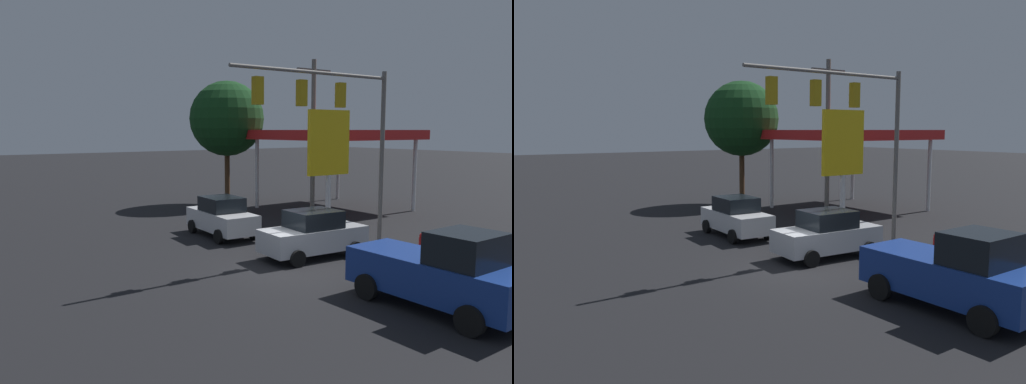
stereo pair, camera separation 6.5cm
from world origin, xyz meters
TOP-DOWN VIEW (x-y plane):
  - ground_plane at (0.00, 0.00)m, footprint 200.00×200.00m
  - traffic_signal_assembly at (-2.94, -0.57)m, footprint 8.08×0.43m
  - utility_pole at (-7.49, -7.00)m, footprint 2.40×0.26m
  - gas_station_canopy at (-11.22, -9.10)m, footprint 8.61×8.11m
  - price_sign at (-5.77, -3.90)m, footprint 2.60×0.27m
  - sedan_far at (-0.92, -6.20)m, footprint 2.26×4.50m
  - pickup_parked at (-0.75, 6.10)m, footprint 2.32×5.23m
  - sedan_waiting at (-1.81, -0.55)m, footprint 4.52×2.32m
  - street_tree at (-6.81, -15.12)m, footprint 5.14×5.14m
  - fire_hydrant at (-5.87, 1.69)m, footprint 0.24×0.24m

SIDE VIEW (x-z plane):
  - ground_plane at x=0.00m, z-range 0.00..0.00m
  - fire_hydrant at x=-5.87m, z-range 0.00..0.88m
  - sedan_far at x=-0.92m, z-range -0.01..1.92m
  - sedan_waiting at x=-1.81m, z-range -0.01..1.92m
  - pickup_parked at x=-0.75m, z-range -0.09..2.31m
  - price_sign at x=-5.77m, z-range 1.25..7.39m
  - gas_station_canopy at x=-11.22m, z-range 2.22..7.38m
  - utility_pole at x=-7.49m, z-range 0.28..9.34m
  - traffic_signal_assembly at x=-2.94m, z-range 1.90..9.58m
  - street_tree at x=-6.81m, z-range 1.67..10.17m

